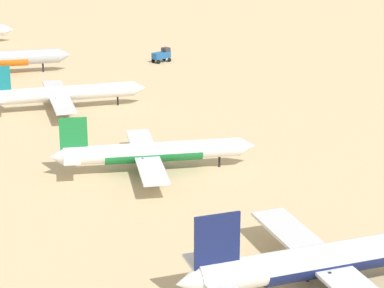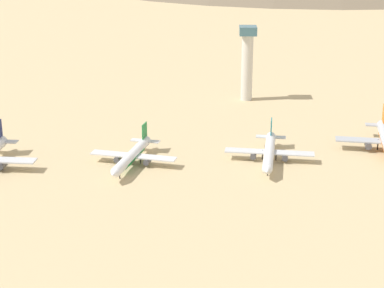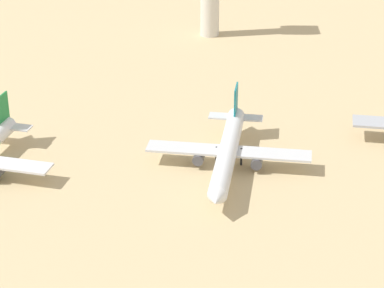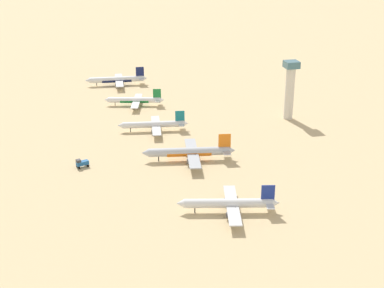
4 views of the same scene
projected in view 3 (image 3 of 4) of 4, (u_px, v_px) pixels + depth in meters
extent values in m
plane|color=tan|center=(217.00, 166.00, 140.43)|extent=(1800.00, 1800.00, 0.00)
cone|color=white|center=(12.00, 122.00, 148.95)|extent=(2.90, 3.28, 2.83)
cube|color=#197A38|center=(2.00, 110.00, 144.72)|extent=(4.51, 1.30, 5.80)
cube|color=silver|center=(5.00, 126.00, 146.65)|extent=(4.81, 10.28, 0.30)
cylinder|color=silver|center=(228.00, 151.00, 137.70)|extent=(30.80, 6.92, 3.23)
cone|color=silver|center=(216.00, 199.00, 122.91)|extent=(3.09, 3.48, 3.17)
cone|color=silver|center=(237.00, 113.00, 152.33)|extent=(2.72, 3.18, 2.91)
cube|color=#14727F|center=(236.00, 101.00, 147.94)|extent=(4.68, 0.86, 5.96)
cube|color=silver|center=(236.00, 117.00, 149.93)|extent=(3.94, 10.47, 0.31)
cube|color=silver|center=(228.00, 151.00, 139.08)|extent=(7.73, 29.24, 0.38)
cylinder|color=#4C4C54|center=(257.00, 161.00, 138.31)|extent=(3.79, 2.38, 1.96)
cylinder|color=#4C4C54|center=(199.00, 157.00, 139.67)|extent=(3.79, 2.38, 1.96)
cylinder|color=black|center=(220.00, 194.00, 128.24)|extent=(0.37, 0.37, 3.25)
cylinder|color=black|center=(241.00, 157.00, 140.15)|extent=(0.37, 0.37, 3.25)
cylinder|color=black|center=(216.00, 155.00, 140.74)|extent=(0.37, 0.37, 3.25)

